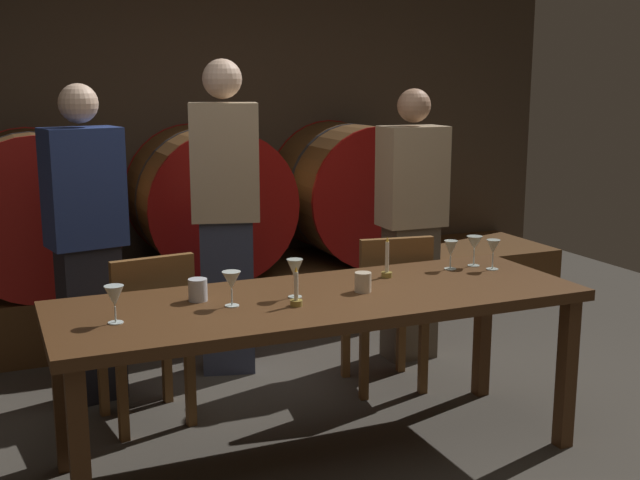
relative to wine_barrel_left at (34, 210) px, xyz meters
name	(u,v)px	position (x,y,z in m)	size (l,w,h in m)	color
ground_plane	(348,472)	(1.10, -2.33, -0.88)	(7.85, 7.85, 0.00)	#3F3A33
back_wall	(182,121)	(1.10, 0.55, 0.51)	(6.04, 0.24, 2.78)	#473A2D
barrel_shelf	(207,297)	(1.10, 0.00, -0.69)	(5.43, 0.90, 0.39)	brown
wine_barrel_left	(34,210)	(0.00, 0.00, 0.00)	(1.00, 0.90, 1.00)	#513319
wine_barrel_center	(208,200)	(1.12, 0.00, 0.00)	(1.00, 0.90, 1.00)	brown
wine_barrel_right	(352,191)	(2.21, 0.00, 0.00)	(1.00, 0.90, 1.00)	brown
dining_table	(322,312)	(1.05, -2.16, -0.19)	(2.34, 0.80, 0.77)	#4C2D16
chair_left	(148,332)	(0.40, -1.51, -0.39)	(0.45, 0.45, 0.88)	brown
chair_right	(389,305)	(1.70, -1.56, -0.39)	(0.45, 0.45, 0.88)	brown
guest_left	(87,243)	(0.19, -1.04, -0.02)	(0.42, 0.31, 1.67)	black
guest_center	(225,215)	(0.98, -0.92, 0.05)	(0.43, 0.33, 1.81)	#33384C
guest_right	(411,224)	(2.07, -1.13, -0.04)	(0.38, 0.25, 1.64)	brown
candle_left	(296,296)	(0.89, -2.26, -0.07)	(0.05, 0.05, 0.17)	olive
candle_right	(387,266)	(1.46, -1.98, -0.06)	(0.05, 0.05, 0.20)	olive
wine_glass_far_left	(114,297)	(0.15, -2.21, -0.01)	(0.08, 0.08, 0.15)	silver
wine_glass_left	(231,281)	(0.64, -2.16, -0.01)	(0.08, 0.08, 0.15)	silver
wine_glass_center_left	(295,270)	(0.93, -2.14, 0.01)	(0.07, 0.07, 0.17)	silver
wine_glass_center_right	(451,249)	(1.83, -1.96, -0.01)	(0.07, 0.07, 0.15)	silver
wine_glass_right	(474,244)	(1.98, -1.95, 0.00)	(0.08, 0.08, 0.15)	silver
wine_glass_far_right	(493,248)	(2.02, -2.05, -0.01)	(0.07, 0.07, 0.15)	silver
cup_left	(198,290)	(0.53, -2.02, -0.07)	(0.08, 0.08, 0.10)	silver
cup_right	(363,282)	(1.24, -2.17, -0.07)	(0.07, 0.07, 0.09)	beige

